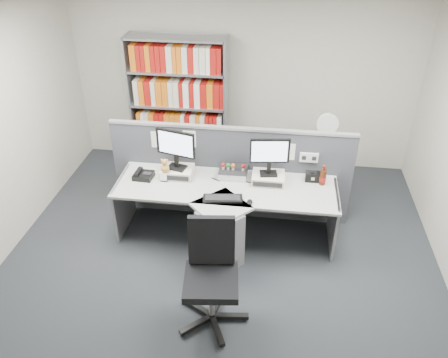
# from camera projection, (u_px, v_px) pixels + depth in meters

# --- Properties ---
(ground) EXTENTS (5.50, 5.50, 0.00)m
(ground) POSITION_uv_depth(u_px,v_px,m) (216.00, 280.00, 5.00)
(ground) COLOR #2D3136
(ground) RESTS_ON ground
(room_shell) EXTENTS (5.04, 5.54, 2.72)m
(room_shell) POSITION_uv_depth(u_px,v_px,m) (214.00, 135.00, 4.04)
(room_shell) COLOR beige
(room_shell) RESTS_ON ground
(partition) EXTENTS (3.00, 0.08, 1.27)m
(partition) POSITION_uv_depth(u_px,v_px,m) (231.00, 172.00, 5.70)
(partition) COLOR #42444B
(partition) RESTS_ON ground
(desk) EXTENTS (2.60, 1.20, 0.72)m
(desk) POSITION_uv_depth(u_px,v_px,m) (223.00, 215.00, 5.26)
(desk) COLOR #ABACA6
(desk) RESTS_ON ground
(monitor_riser_left) EXTENTS (0.38, 0.31, 0.10)m
(monitor_riser_left) POSITION_uv_depth(u_px,v_px,m) (177.00, 172.00, 5.48)
(monitor_riser_left) COLOR beige
(monitor_riser_left) RESTS_ON desk
(monitor_riser_right) EXTENTS (0.38, 0.31, 0.10)m
(monitor_riser_right) POSITION_uv_depth(u_px,v_px,m) (268.00, 178.00, 5.35)
(monitor_riser_right) COLOR beige
(monitor_riser_right) RESTS_ON desk
(monitor_left) EXTENTS (0.48, 0.20, 0.50)m
(monitor_left) POSITION_uv_depth(u_px,v_px,m) (176.00, 146.00, 5.29)
(monitor_left) COLOR black
(monitor_left) RESTS_ON monitor_riser_left
(monitor_right) EXTENTS (0.46, 0.17, 0.46)m
(monitor_right) POSITION_uv_depth(u_px,v_px,m) (270.00, 154.00, 5.18)
(monitor_right) COLOR black
(monitor_right) RESTS_ON monitor_riser_right
(desktop_pc) EXTENTS (0.34, 0.30, 0.09)m
(desktop_pc) POSITION_uv_depth(u_px,v_px,m) (233.00, 172.00, 5.48)
(desktop_pc) COLOR black
(desktop_pc) RESTS_ON desk
(figurines) EXTENTS (0.29, 0.05, 0.09)m
(figurines) POSITION_uv_depth(u_px,v_px,m) (232.00, 166.00, 5.41)
(figurines) COLOR beige
(figurines) RESTS_ON desktop_pc
(keyboard) EXTENTS (0.46, 0.22, 0.03)m
(keyboard) POSITION_uv_depth(u_px,v_px,m) (223.00, 198.00, 5.06)
(keyboard) COLOR black
(keyboard) RESTS_ON desk
(mouse) EXTENTS (0.06, 0.10, 0.04)m
(mouse) POSITION_uv_depth(u_px,v_px,m) (250.00, 202.00, 4.99)
(mouse) COLOR black
(mouse) RESTS_ON desk
(desk_phone) EXTENTS (0.23, 0.22, 0.10)m
(desk_phone) POSITION_uv_depth(u_px,v_px,m) (143.00, 175.00, 5.44)
(desk_phone) COLOR black
(desk_phone) RESTS_ON desk
(desk_calendar) EXTENTS (0.09, 0.07, 0.11)m
(desk_calendar) POSITION_uv_depth(u_px,v_px,m) (164.00, 177.00, 5.37)
(desk_calendar) COLOR black
(desk_calendar) RESTS_ON desk
(plush_toy) EXTENTS (0.10, 0.10, 0.18)m
(plush_toy) POSITION_uv_depth(u_px,v_px,m) (165.00, 167.00, 5.33)
(plush_toy) COLOR #B7833D
(plush_toy) RESTS_ON monitor_riser_left
(speaker) EXTENTS (0.18, 0.10, 0.12)m
(speaker) POSITION_uv_depth(u_px,v_px,m) (313.00, 177.00, 5.36)
(speaker) COLOR black
(speaker) RESTS_ON desk
(cola_bottle) EXTENTS (0.08, 0.08, 0.25)m
(cola_bottle) POSITION_uv_depth(u_px,v_px,m) (323.00, 177.00, 5.28)
(cola_bottle) COLOR #3F190A
(cola_bottle) RESTS_ON desk
(shelving_unit) EXTENTS (1.41, 0.40, 2.00)m
(shelving_unit) POSITION_uv_depth(u_px,v_px,m) (179.00, 107.00, 6.63)
(shelving_unit) COLOR gray
(shelving_unit) RESTS_ON ground
(filing_cabinet) EXTENTS (0.45, 0.61, 0.70)m
(filing_cabinet) POSITION_uv_depth(u_px,v_px,m) (321.00, 169.00, 6.35)
(filing_cabinet) COLOR gray
(filing_cabinet) RESTS_ON ground
(desk_fan) EXTENTS (0.29, 0.17, 0.49)m
(desk_fan) POSITION_uv_depth(u_px,v_px,m) (327.00, 126.00, 6.00)
(desk_fan) COLOR white
(desk_fan) RESTS_ON filing_cabinet
(office_chair) EXTENTS (0.70, 0.71, 1.07)m
(office_chair) POSITION_uv_depth(u_px,v_px,m) (211.00, 271.00, 4.31)
(office_chair) COLOR silver
(office_chair) RESTS_ON ground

